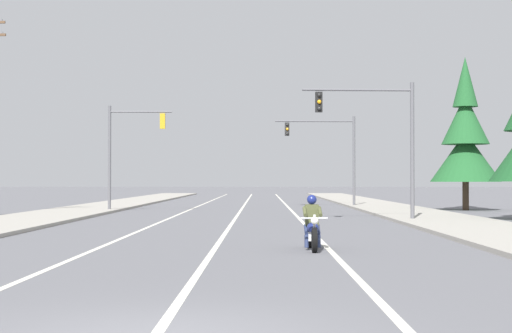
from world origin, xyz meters
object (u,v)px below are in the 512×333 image
(motorcycle_with_rider, at_px, (312,228))
(conifer_tree_right_verge_far, at_px, (465,140))
(traffic_signal_mid_right, at_px, (331,146))
(traffic_signal_near_left, at_px, (127,143))
(traffic_signal_near_right, at_px, (380,129))

(motorcycle_with_rider, relative_size, conifer_tree_right_verge_far, 0.23)
(traffic_signal_mid_right, bearing_deg, motorcycle_with_rider, -95.68)
(traffic_signal_near_left, xyz_separation_m, traffic_signal_mid_right, (12.61, 7.89, 0.11))
(traffic_signal_near_left, relative_size, conifer_tree_right_verge_far, 0.66)
(traffic_signal_near_right, bearing_deg, traffic_signal_mid_right, 91.64)
(traffic_signal_mid_right, distance_m, conifer_tree_right_verge_far, 9.69)
(motorcycle_with_rider, bearing_deg, traffic_signal_near_left, 109.48)
(traffic_signal_near_right, distance_m, conifer_tree_right_verge_far, 15.28)
(motorcycle_with_rider, relative_size, traffic_signal_near_left, 0.35)
(traffic_signal_near_right, relative_size, traffic_signal_near_left, 1.00)
(motorcycle_with_rider, height_order, traffic_signal_mid_right, traffic_signal_mid_right)
(traffic_signal_near_right, bearing_deg, traffic_signal_near_left, 138.84)
(motorcycle_with_rider, distance_m, traffic_signal_near_right, 15.51)
(traffic_signal_mid_right, bearing_deg, conifer_tree_right_verge_far, -37.45)
(motorcycle_with_rider, distance_m, traffic_signal_mid_right, 34.34)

